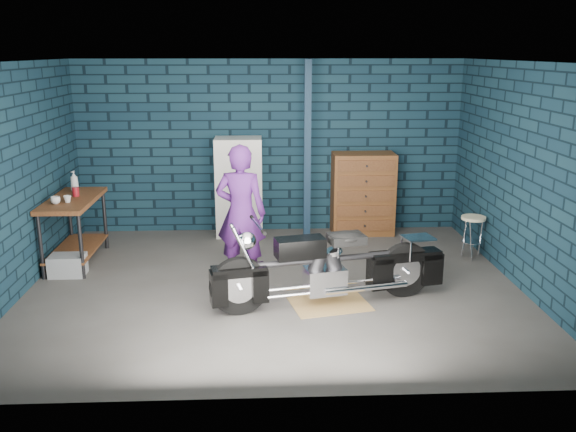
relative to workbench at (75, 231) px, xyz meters
name	(u,v)px	position (x,y,z in m)	size (l,w,h in m)	color
ground	(274,286)	(2.68, -1.01, -0.46)	(6.00, 6.00, 0.00)	#484643
room_walls	(272,127)	(2.68, -0.45, 1.45)	(6.02, 5.01, 2.71)	#0F2635
support_post	(307,152)	(3.23, 0.94, 0.90)	(0.10, 0.10, 2.70)	#112337
workbench	(75,231)	(0.00, 0.00, 0.00)	(0.60, 1.40, 0.91)	brown
drip_mat	(329,303)	(3.30, -1.57, -0.45)	(0.87, 0.65, 0.01)	olive
motorcycle	(330,262)	(3.30, -1.57, 0.06)	(2.34, 0.63, 1.03)	black
person	(241,213)	(2.28, -0.70, 0.41)	(0.63, 0.41, 1.73)	#4D1C6A
storage_bin	(68,265)	(0.02, -0.50, -0.32)	(0.44, 0.31, 0.27)	gray
locker	(239,187)	(2.19, 1.22, 0.31)	(0.72, 0.51, 1.53)	silver
tool_chest	(363,194)	(4.13, 1.22, 0.19)	(0.96, 0.53, 1.28)	brown
shop_stool	(472,238)	(5.46, -0.08, -0.15)	(0.33, 0.33, 0.61)	beige
cup_a	(55,200)	(-0.12, -0.31, 0.50)	(0.12, 0.12, 0.10)	beige
cup_b	(67,199)	(0.02, -0.24, 0.50)	(0.10, 0.10, 0.09)	beige
mug_red	(76,192)	(0.02, 0.11, 0.52)	(0.09, 0.09, 0.12)	maroon
bottle	(74,181)	(-0.08, 0.42, 0.60)	(0.11, 0.11, 0.29)	gray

